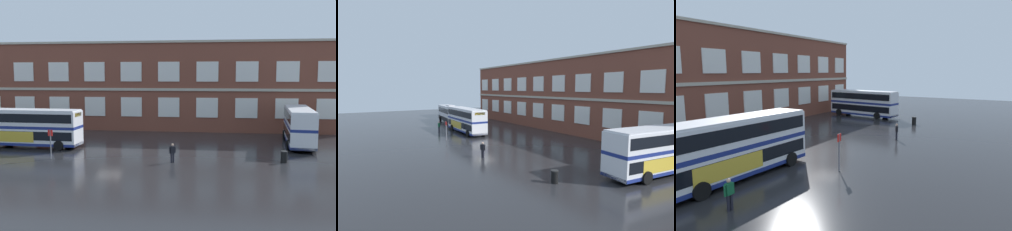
% 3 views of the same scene
% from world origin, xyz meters
% --- Properties ---
extents(ground_plane, '(120.00, 120.00, 0.00)m').
position_xyz_m(ground_plane, '(0.00, 2.00, 0.00)').
color(ground_plane, '#232326').
extents(brick_terminal_building, '(56.73, 8.19, 12.27)m').
position_xyz_m(brick_terminal_building, '(-0.86, 17.98, 5.99)').
color(brick_terminal_building, brown).
rests_on(brick_terminal_building, ground).
extents(double_decker_near, '(11.08, 3.13, 4.07)m').
position_xyz_m(double_decker_near, '(-9.00, 1.05, 2.15)').
color(double_decker_near, silver).
rests_on(double_decker_near, ground).
extents(double_decker_middle, '(3.77, 11.21, 4.07)m').
position_xyz_m(double_decker_middle, '(19.78, 6.36, 2.15)').
color(double_decker_middle, silver).
rests_on(double_decker_middle, ground).
extents(touring_coach, '(12.21, 3.94, 3.80)m').
position_xyz_m(touring_coach, '(-22.31, 3.32, 1.91)').
color(touring_coach, silver).
rests_on(touring_coach, ground).
extents(waiting_passenger, '(0.60, 0.41, 1.70)m').
position_xyz_m(waiting_passenger, '(6.95, -4.08, 0.93)').
color(waiting_passenger, black).
rests_on(waiting_passenger, ground).
extents(second_passenger, '(0.63, 0.26, 1.70)m').
position_xyz_m(second_passenger, '(-12.35, -2.48, 0.93)').
color(second_passenger, black).
rests_on(second_passenger, ground).
extents(bus_stand_flag, '(0.44, 0.10, 2.70)m').
position_xyz_m(bus_stand_flag, '(-4.33, -4.06, 1.64)').
color(bus_stand_flag, slate).
rests_on(bus_stand_flag, ground).
extents(station_litter_bin, '(0.60, 0.60, 1.03)m').
position_xyz_m(station_litter_bin, '(16.70, -2.86, 0.52)').
color(station_litter_bin, black).
rests_on(station_litter_bin, ground).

